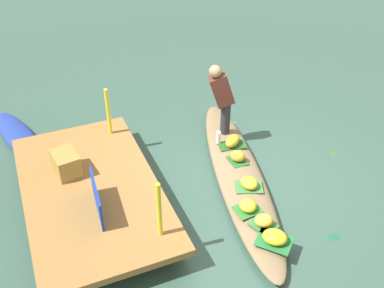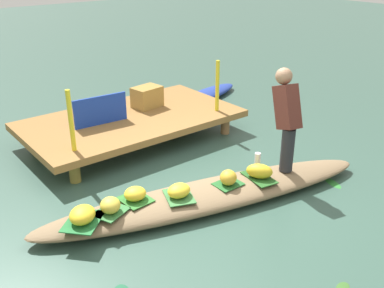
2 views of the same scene
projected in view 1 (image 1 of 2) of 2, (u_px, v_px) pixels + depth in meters
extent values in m
plane|color=#335246|center=(238.00, 180.00, 6.97)|extent=(40.00, 40.00, 0.00)
cube|color=olive|center=(91.00, 190.00, 6.30)|extent=(3.20, 1.80, 0.10)
cylinder|color=olive|center=(173.00, 249.00, 5.67)|extent=(0.14, 0.14, 0.27)
cylinder|color=#946B43|center=(118.00, 141.00, 7.60)|extent=(0.14, 0.14, 0.27)
cylinder|color=olive|center=(55.00, 286.00, 5.22)|extent=(0.14, 0.14, 0.27)
cylinder|color=olive|center=(29.00, 161.00, 7.14)|extent=(0.14, 0.14, 0.27)
ellipsoid|color=#7E6547|center=(239.00, 175.00, 6.91)|extent=(4.14, 1.66, 0.21)
ellipsoid|color=navy|center=(20.00, 138.00, 7.76)|extent=(2.03, 0.93, 0.16)
cube|color=#2D712A|center=(248.00, 210.00, 6.13)|extent=(0.31, 0.36, 0.01)
ellipsoid|color=yellow|center=(248.00, 206.00, 6.09)|extent=(0.26, 0.24, 0.14)
cube|color=#337138|center=(263.00, 225.00, 5.90)|extent=(0.41, 0.38, 0.01)
ellipsoid|color=gold|center=(264.00, 220.00, 5.86)|extent=(0.30, 0.31, 0.16)
cube|color=#236028|center=(237.00, 161.00, 7.02)|extent=(0.31, 0.25, 0.01)
ellipsoid|color=gold|center=(238.00, 156.00, 6.97)|extent=(0.30, 0.30, 0.17)
cube|color=#22541F|center=(232.00, 145.00, 7.35)|extent=(0.32, 0.47, 0.01)
ellipsoid|color=gold|center=(233.00, 141.00, 7.30)|extent=(0.34, 0.37, 0.17)
cube|color=#39763B|center=(249.00, 187.00, 6.52)|extent=(0.41, 0.46, 0.01)
ellipsoid|color=yellow|center=(249.00, 183.00, 6.48)|extent=(0.30, 0.26, 0.15)
cube|color=#216D33|center=(274.00, 241.00, 5.67)|extent=(0.54, 0.53, 0.01)
ellipsoid|color=yellow|center=(275.00, 237.00, 5.62)|extent=(0.39, 0.40, 0.16)
cylinder|color=#28282D|center=(225.00, 118.00, 7.52)|extent=(0.16, 0.16, 0.55)
cube|color=#57271F|center=(222.00, 90.00, 7.21)|extent=(0.28, 0.46, 0.58)
sphere|color=#9E7556|center=(215.00, 71.00, 7.00)|extent=(0.20, 0.20, 0.20)
cylinder|color=silver|center=(218.00, 138.00, 7.35)|extent=(0.07, 0.07, 0.21)
cube|color=#1736A0|center=(97.00, 198.00, 5.77)|extent=(0.80, 0.09, 0.42)
cylinder|color=yellow|center=(159.00, 210.00, 5.33)|extent=(0.06, 0.06, 0.80)
cylinder|color=yellow|center=(108.00, 112.00, 7.13)|extent=(0.06, 0.06, 0.80)
cube|color=olive|center=(66.00, 163.00, 6.44)|extent=(0.48, 0.38, 0.33)
ellipsoid|color=#1D5738|center=(333.00, 237.00, 6.00)|extent=(0.17, 0.19, 0.01)
ellipsoid|color=#346025|center=(334.00, 153.00, 7.53)|extent=(0.18, 0.13, 0.01)
ellipsoid|color=#2D7F31|center=(229.00, 122.00, 8.30)|extent=(0.20, 0.32, 0.01)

